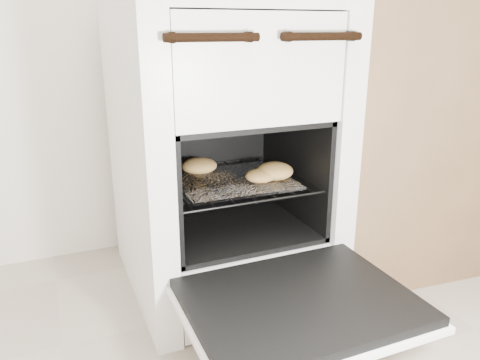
{
  "coord_description": "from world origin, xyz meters",
  "views": [
    {
      "loc": [
        -0.31,
        -0.02,
        0.75
      ],
      "look_at": [
        0.15,
        1.06,
        0.37
      ],
      "focal_mm": 35.0,
      "sensor_mm": 36.0,
      "label": 1
    }
  ],
  "objects": [
    {
      "name": "counter",
      "position": [
        0.95,
        1.21,
        0.49
      ],
      "size": [
        1.03,
        0.73,
        0.98
      ],
      "primitive_type": "cube",
      "rotation": [
        0.0,
        0.0,
        -0.08
      ],
      "color": "brown",
      "rests_on": "ground"
    },
    {
      "name": "oven_door",
      "position": [
        0.15,
        0.73,
        0.18
      ],
      "size": [
        0.49,
        0.38,
        0.03
      ],
      "color": "black",
      "rests_on": "stove"
    },
    {
      "name": "stove",
      "position": [
        0.15,
        1.19,
        0.41
      ],
      "size": [
        0.55,
        0.61,
        0.84
      ],
      "color": "white",
      "rests_on": "ground"
    },
    {
      "name": "oven_rack",
      "position": [
        0.15,
        1.13,
        0.34
      ],
      "size": [
        0.4,
        0.38,
        0.01
      ],
      "color": "black",
      "rests_on": "stove"
    },
    {
      "name": "foil_sheet",
      "position": [
        0.15,
        1.12,
        0.35
      ],
      "size": [
        0.31,
        0.27,
        0.01
      ],
      "primitive_type": "cube",
      "color": "white",
      "rests_on": "oven_rack"
    },
    {
      "name": "baked_rolls",
      "position": [
        0.19,
        1.12,
        0.37
      ],
      "size": [
        0.31,
        0.27,
        0.05
      ],
      "color": "tan",
      "rests_on": "foil_sheet"
    }
  ]
}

